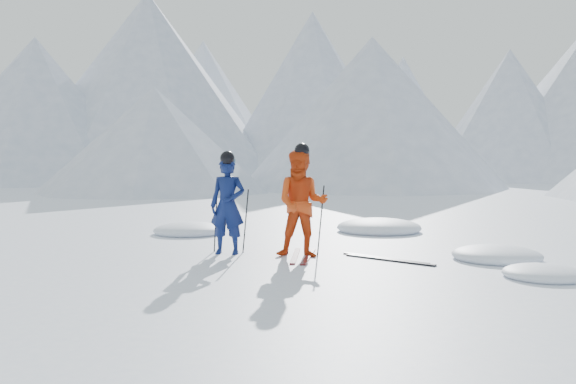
% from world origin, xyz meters
% --- Properties ---
extents(ground, '(160.00, 160.00, 0.00)m').
position_xyz_m(ground, '(0.00, 0.00, 0.00)').
color(ground, white).
rests_on(ground, ground).
extents(mountain_range, '(106.15, 62.94, 15.53)m').
position_xyz_m(mountain_range, '(5.71, 35.31, 6.72)').
color(mountain_range, '#B2BCD1').
rests_on(mountain_range, ground).
extents(skier_blue, '(0.67, 0.47, 1.75)m').
position_xyz_m(skier_blue, '(-2.27, -0.17, 0.87)').
color(skier_blue, '#0C194C').
rests_on(skier_blue, ground).
extents(skier_red, '(1.03, 0.87, 1.88)m').
position_xyz_m(skier_red, '(-0.90, -0.11, 0.94)').
color(skier_red, red).
rests_on(skier_red, ground).
extents(pole_blue_left, '(0.12, 0.08, 1.16)m').
position_xyz_m(pole_blue_left, '(-2.57, -0.02, 0.58)').
color(pole_blue_left, black).
rests_on(pole_blue_left, ground).
extents(pole_blue_right, '(0.12, 0.07, 1.16)m').
position_xyz_m(pole_blue_right, '(-2.02, 0.08, 0.58)').
color(pole_blue_right, black).
rests_on(pole_blue_right, ground).
extents(pole_red_left, '(0.12, 0.10, 1.25)m').
position_xyz_m(pole_red_left, '(-1.20, 0.14, 0.63)').
color(pole_red_left, black).
rests_on(pole_red_left, ground).
extents(pole_red_right, '(0.12, 0.09, 1.25)m').
position_xyz_m(pole_red_right, '(-0.60, 0.04, 0.63)').
color(pole_red_right, black).
rests_on(pole_red_right, ground).
extents(ski_worn_left, '(0.48, 1.68, 0.03)m').
position_xyz_m(ski_worn_left, '(-1.02, -0.11, 0.01)').
color(ski_worn_left, black).
rests_on(ski_worn_left, ground).
extents(ski_worn_right, '(0.36, 1.69, 0.03)m').
position_xyz_m(ski_worn_right, '(-0.78, -0.11, 0.01)').
color(ski_worn_right, black).
rests_on(ski_worn_right, ground).
extents(ski_loose_a, '(1.57, 0.82, 0.03)m').
position_xyz_m(ski_loose_a, '(0.52, 0.08, 0.01)').
color(ski_loose_a, black).
rests_on(ski_loose_a, ground).
extents(ski_loose_b, '(1.59, 0.77, 0.03)m').
position_xyz_m(ski_loose_b, '(0.62, -0.07, 0.01)').
color(ski_loose_b, black).
rests_on(ski_loose_b, ground).
extents(snow_lumps, '(8.64, 6.52, 0.44)m').
position_xyz_m(snow_lumps, '(-0.46, 2.49, 0.00)').
color(snow_lumps, white).
rests_on(snow_lumps, ground).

